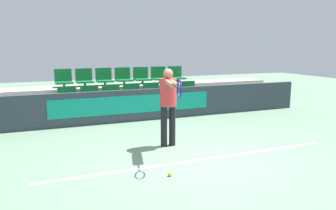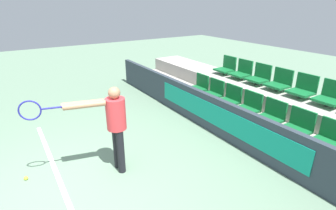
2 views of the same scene
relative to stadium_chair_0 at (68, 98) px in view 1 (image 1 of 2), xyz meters
The scene contains 21 objects.
ground_plane 4.46m from the stadium_chair_0, 65.80° to the right, with size 30.00×30.00×0.00m, color slate.
court_baseline 4.55m from the stadium_chair_0, 66.34° to the right, with size 5.55×0.08×0.01m.
barrier_wall 1.95m from the stadium_chair_0, 21.69° to the right, with size 10.24×0.14×0.86m.
bleacher_tier_front 1.86m from the stadium_chair_0, ahead, with size 9.84×1.01×0.41m.
bleacher_tier_middle 2.02m from the stadium_chair_0, 26.00° to the left, with size 9.84×1.01×0.81m.
stadium_chair_0 is the anchor object (origin of this frame).
stadium_chair_1 0.60m from the stadium_chair_0, ahead, with size 0.50×0.45×0.52m.
stadium_chair_2 1.21m from the stadium_chair_0, ahead, with size 0.50×0.45×0.52m.
stadium_chair_3 1.81m from the stadium_chair_0, ahead, with size 0.50×0.45×0.52m.
stadium_chair_4 2.41m from the stadium_chair_0, ahead, with size 0.50×0.45×0.52m.
stadium_chair_5 3.02m from the stadium_chair_0, ahead, with size 0.50×0.45×0.52m.
stadium_chair_6 3.62m from the stadium_chair_0, ahead, with size 0.50×0.45×0.52m.
stadium_chair_7 1.09m from the stadium_chair_0, 90.00° to the left, with size 0.50×0.45×0.52m.
stadium_chair_8 1.25m from the stadium_chair_0, 59.21° to the left, with size 0.50×0.45×0.52m.
stadium_chair_9 1.63m from the stadium_chair_0, 39.99° to the left, with size 0.50×0.45×0.52m.
stadium_chair_10 2.11m from the stadium_chair_0, 29.22° to the left, with size 0.50×0.45×0.52m.
stadium_chair_11 2.65m from the stadium_chair_0, 22.76° to the left, with size 0.50×0.45×0.52m.
stadium_chair_12 3.21m from the stadium_chair_0, 18.55° to the left, with size 0.50×0.45×0.52m.
stadium_chair_13 3.78m from the stadium_chair_0, 15.62° to the left, with size 0.50×0.45×0.52m.
tennis_player 3.61m from the stadium_chair_0, 63.01° to the right, with size 0.52×1.55×1.56m.
tennis_ball 4.76m from the stadium_chair_0, 76.84° to the right, with size 0.07×0.07×0.07m.
Camera 1 is at (-2.58, -5.03, 1.99)m, focal length 35.00 mm.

